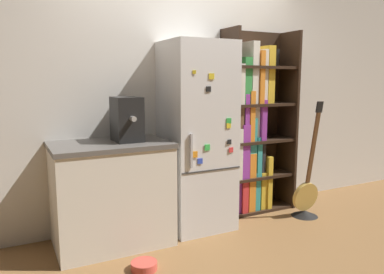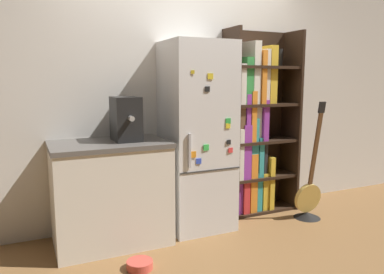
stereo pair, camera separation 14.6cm
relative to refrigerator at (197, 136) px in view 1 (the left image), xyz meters
The scene contains 8 objects.
ground_plane 0.91m from the refrigerator, 89.99° to the right, with size 16.00×16.00×0.00m, color olive.
wall_back 0.52m from the refrigerator, 89.99° to the left, with size 8.00×0.05×2.60m.
refrigerator is the anchor object (origin of this frame).
bookshelf 0.74m from the refrigerator, 10.71° to the left, with size 0.80×0.35×1.95m.
kitchen_counter 0.96m from the refrigerator, behind, with size 0.99×0.65×0.90m.
espresso_machine 0.72m from the refrigerator, behind, with size 0.22×0.35×0.38m.
guitar 1.38m from the refrigerator, 14.77° to the right, with size 0.31×0.29×1.22m.
pet_bowl 1.30m from the refrigerator, 141.75° to the right, with size 0.20×0.20×0.06m.
Camera 1 is at (-1.64, -2.99, 1.43)m, focal length 35.00 mm.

